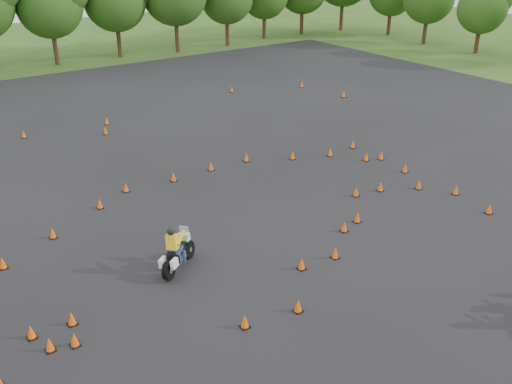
% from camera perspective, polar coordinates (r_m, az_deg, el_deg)
% --- Properties ---
extents(ground, '(140.00, 140.00, 0.00)m').
position_cam_1_polar(ground, '(22.66, 5.87, -6.24)').
color(ground, '#2D5119').
rests_on(ground, ground).
extents(asphalt_pad, '(62.00, 62.00, 0.00)m').
position_cam_1_polar(asphalt_pad, '(26.89, -2.46, -0.85)').
color(asphalt_pad, black).
rests_on(asphalt_pad, ground).
extents(treeline, '(86.64, 32.44, 11.10)m').
position_cam_1_polar(treeline, '(52.56, -18.35, 15.88)').
color(treeline, '#254B15').
rests_on(treeline, ground).
extents(traffic_cones, '(36.08, 32.93, 0.45)m').
position_cam_1_polar(traffic_cones, '(26.17, -2.85, -1.06)').
color(traffic_cones, '#F3560A').
rests_on(traffic_cones, asphalt_pad).
extents(rider_yellow, '(2.30, 1.90, 1.78)m').
position_cam_1_polar(rider_yellow, '(21.43, -7.72, -5.51)').
color(rider_yellow, yellow).
rests_on(rider_yellow, ground).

